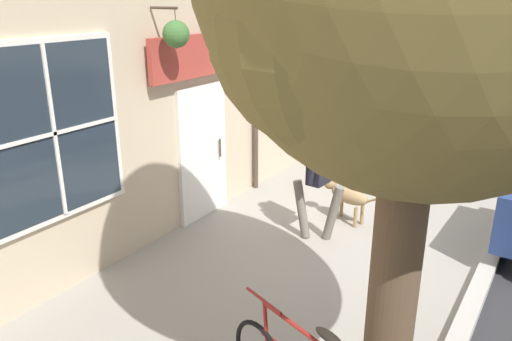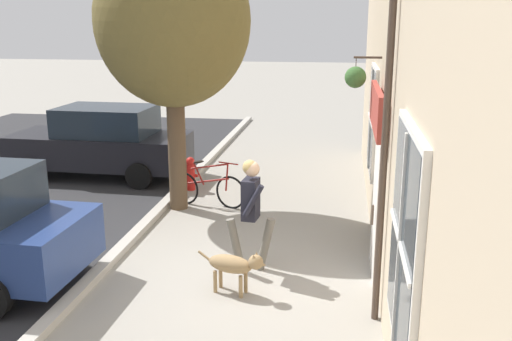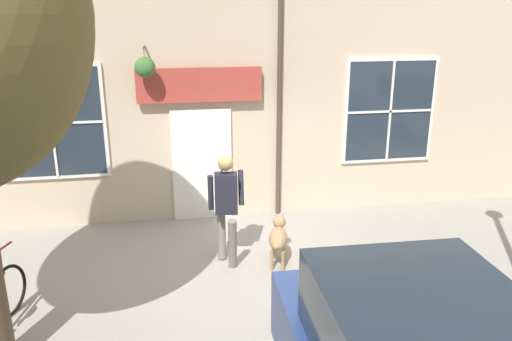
{
  "view_description": "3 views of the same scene",
  "coord_description": "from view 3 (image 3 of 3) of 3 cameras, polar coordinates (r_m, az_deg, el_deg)",
  "views": [
    {
      "loc": [
        2.56,
        -6.39,
        3.38
      ],
      "look_at": [
        -1.31,
        -0.42,
        0.85
      ],
      "focal_mm": 35.0,
      "sensor_mm": 36.0,
      "label": 1
    },
    {
      "loc": [
        -1.6,
        7.7,
        3.8
      ],
      "look_at": [
        -0.22,
        -1.32,
        1.37
      ],
      "focal_mm": 40.0,
      "sensor_mm": 36.0,
      "label": 2
    },
    {
      "loc": [
        6.74,
        -1.16,
        3.8
      ],
      "look_at": [
        -0.65,
        0.13,
        1.38
      ],
      "focal_mm": 35.0,
      "sensor_mm": 36.0,
      "label": 3
    }
  ],
  "objects": [
    {
      "name": "ground_plane",
      "position": [
        7.83,
        -0.1,
        -11.2
      ],
      "size": [
        90.0,
        90.0,
        0.0
      ],
      "primitive_type": "plane",
      "color": "gray"
    },
    {
      "name": "storefront_facade",
      "position": [
        9.25,
        -2.68,
        9.84
      ],
      "size": [
        0.95,
        18.0,
        5.03
      ],
      "color": "#C6B293",
      "rests_on": "ground_plane"
    },
    {
      "name": "pedestrian_walking",
      "position": [
        7.57,
        -3.43,
        -3.23
      ],
      "size": [
        0.76,
        0.58,
        1.78
      ],
      "color": "#6B665B",
      "rests_on": "ground_plane"
    },
    {
      "name": "dog_on_leash",
      "position": [
        7.85,
        2.57,
        -7.53
      ],
      "size": [
        1.06,
        0.45,
        0.67
      ],
      "color": "#997A51",
      "rests_on": "ground_plane"
    }
  ]
}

